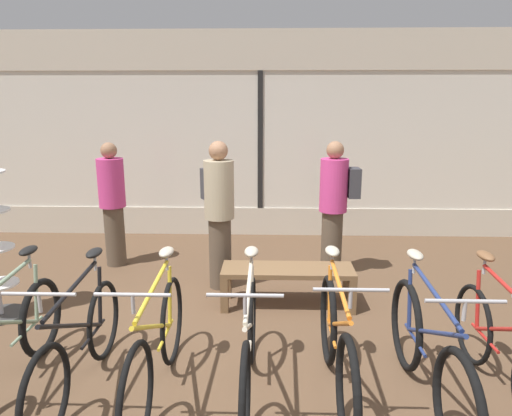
{
  "coord_description": "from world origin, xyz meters",
  "views": [
    {
      "loc": [
        0.16,
        -3.54,
        2.16
      ],
      "look_at": [
        0.0,
        1.55,
        0.95
      ],
      "focal_mm": 32.0,
      "sensor_mm": 36.0,
      "label": 1
    }
  ],
  "objects_px": {
    "bicycle_left": "(79,346)",
    "bicycle_center_left": "(157,347)",
    "bicycle_center_right": "(336,346)",
    "bicycle_far_right": "(501,349)",
    "display_bench": "(288,275)",
    "bicycle_far_left": "(8,344)",
    "customer_mid_floor": "(219,210)",
    "customer_by_window": "(113,202)",
    "bicycle_center": "(249,347)",
    "customer_near_rack": "(335,204)",
    "bicycle_right": "(427,355)"
  },
  "relations": [
    {
      "from": "bicycle_right",
      "to": "display_bench",
      "type": "distance_m",
      "value": 1.88
    },
    {
      "from": "bicycle_left",
      "to": "bicycle_center_left",
      "type": "xyz_separation_m",
      "value": [
        0.6,
        -0.05,
        0.02
      ]
    },
    {
      "from": "display_bench",
      "to": "customer_mid_floor",
      "type": "distance_m",
      "value": 1.1
    },
    {
      "from": "display_bench",
      "to": "bicycle_far_left",
      "type": "bearing_deg",
      "value": -144.83
    },
    {
      "from": "bicycle_center",
      "to": "customer_near_rack",
      "type": "relative_size",
      "value": 1.06
    },
    {
      "from": "bicycle_far_left",
      "to": "customer_by_window",
      "type": "height_order",
      "value": "customer_by_window"
    },
    {
      "from": "bicycle_left",
      "to": "bicycle_right",
      "type": "relative_size",
      "value": 0.94
    },
    {
      "from": "customer_near_rack",
      "to": "bicycle_left",
      "type": "bearing_deg",
      "value": -131.62
    },
    {
      "from": "bicycle_center",
      "to": "bicycle_far_right",
      "type": "xyz_separation_m",
      "value": [
        1.85,
        0.07,
        -0.02
      ]
    },
    {
      "from": "bicycle_far_right",
      "to": "customer_by_window",
      "type": "bearing_deg",
      "value": 144.47
    },
    {
      "from": "customer_mid_floor",
      "to": "bicycle_center_left",
      "type": "bearing_deg",
      "value": -96.23
    },
    {
      "from": "bicycle_center_left",
      "to": "bicycle_left",
      "type": "bearing_deg",
      "value": 175.37
    },
    {
      "from": "bicycle_left",
      "to": "bicycle_center_right",
      "type": "relative_size",
      "value": 0.98
    },
    {
      "from": "bicycle_far_left",
      "to": "customer_by_window",
      "type": "xyz_separation_m",
      "value": [
        -0.1,
        2.72,
        0.49
      ]
    },
    {
      "from": "bicycle_right",
      "to": "customer_near_rack",
      "type": "xyz_separation_m",
      "value": [
        -0.32,
        2.58,
        0.51
      ]
    },
    {
      "from": "bicycle_center_right",
      "to": "bicycle_far_right",
      "type": "bearing_deg",
      "value": 1.57
    },
    {
      "from": "bicycle_far_right",
      "to": "customer_by_window",
      "type": "distance_m",
      "value": 4.65
    },
    {
      "from": "display_bench",
      "to": "bicycle_center",
      "type": "bearing_deg",
      "value": -102.2
    },
    {
      "from": "display_bench",
      "to": "customer_near_rack",
      "type": "xyz_separation_m",
      "value": [
        0.6,
        0.95,
        0.56
      ]
    },
    {
      "from": "customer_mid_floor",
      "to": "display_bench",
      "type": "bearing_deg",
      "value": -33.04
    },
    {
      "from": "bicycle_center_right",
      "to": "bicycle_far_right",
      "type": "distance_m",
      "value": 1.21
    },
    {
      "from": "bicycle_left",
      "to": "customer_near_rack",
      "type": "relative_size",
      "value": 1.01
    },
    {
      "from": "bicycle_right",
      "to": "customer_by_window",
      "type": "xyz_separation_m",
      "value": [
        -3.18,
        2.82,
        0.46
      ]
    },
    {
      "from": "bicycle_far_left",
      "to": "customer_by_window",
      "type": "distance_m",
      "value": 2.76
    },
    {
      "from": "customer_mid_floor",
      "to": "bicycle_far_right",
      "type": "bearing_deg",
      "value": -41.12
    },
    {
      "from": "bicycle_left",
      "to": "display_bench",
      "type": "relative_size",
      "value": 1.21
    },
    {
      "from": "bicycle_center_left",
      "to": "bicycle_center",
      "type": "relative_size",
      "value": 0.99
    },
    {
      "from": "bicycle_center_left",
      "to": "customer_near_rack",
      "type": "relative_size",
      "value": 1.05
    },
    {
      "from": "bicycle_center_right",
      "to": "customer_near_rack",
      "type": "distance_m",
      "value": 2.54
    },
    {
      "from": "bicycle_right",
      "to": "customer_by_window",
      "type": "relative_size",
      "value": 1.1
    },
    {
      "from": "bicycle_center",
      "to": "bicycle_center_right",
      "type": "height_order",
      "value": "bicycle_center_right"
    },
    {
      "from": "bicycle_center_right",
      "to": "customer_mid_floor",
      "type": "relative_size",
      "value": 1.0
    },
    {
      "from": "bicycle_left",
      "to": "bicycle_right",
      "type": "height_order",
      "value": "bicycle_right"
    },
    {
      "from": "bicycle_left",
      "to": "bicycle_center_left",
      "type": "distance_m",
      "value": 0.6
    },
    {
      "from": "bicycle_right",
      "to": "bicycle_far_left",
      "type": "bearing_deg",
      "value": 178.02
    },
    {
      "from": "customer_by_window",
      "to": "bicycle_center_left",
      "type": "bearing_deg",
      "value": -65.89
    },
    {
      "from": "display_bench",
      "to": "customer_near_rack",
      "type": "bearing_deg",
      "value": 57.51
    },
    {
      "from": "customer_by_window",
      "to": "customer_near_rack",
      "type": "bearing_deg",
      "value": -4.97
    },
    {
      "from": "bicycle_left",
      "to": "bicycle_far_left",
      "type": "bearing_deg",
      "value": 178.25
    },
    {
      "from": "customer_by_window",
      "to": "customer_mid_floor",
      "type": "relative_size",
      "value": 0.95
    },
    {
      "from": "bicycle_center_left",
      "to": "bicycle_center",
      "type": "height_order",
      "value": "same"
    },
    {
      "from": "display_bench",
      "to": "customer_near_rack",
      "type": "height_order",
      "value": "customer_near_rack"
    },
    {
      "from": "bicycle_center_right",
      "to": "customer_by_window",
      "type": "relative_size",
      "value": 1.05
    },
    {
      "from": "bicycle_far_right",
      "to": "customer_by_window",
      "type": "relative_size",
      "value": 1.01
    },
    {
      "from": "bicycle_left",
      "to": "bicycle_center",
      "type": "relative_size",
      "value": 0.95
    },
    {
      "from": "customer_near_rack",
      "to": "customer_mid_floor",
      "type": "relative_size",
      "value": 0.98
    },
    {
      "from": "bicycle_far_right",
      "to": "customer_near_rack",
      "type": "bearing_deg",
      "value": 110.4
    },
    {
      "from": "bicycle_center_right",
      "to": "customer_near_rack",
      "type": "bearing_deg",
      "value": 83.03
    },
    {
      "from": "customer_mid_floor",
      "to": "bicycle_center",
      "type": "bearing_deg",
      "value": -77.96
    },
    {
      "from": "bicycle_center_right",
      "to": "customer_by_window",
      "type": "height_order",
      "value": "customer_by_window"
    }
  ]
}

